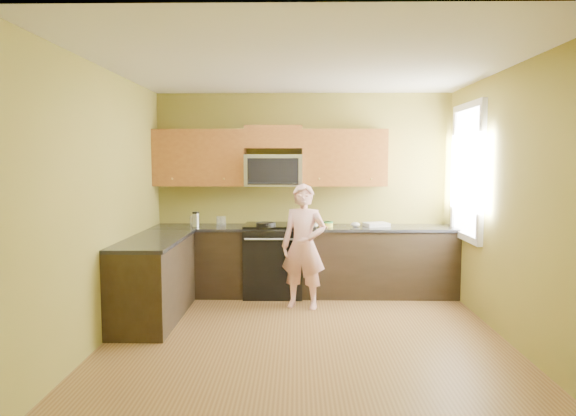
{
  "coord_description": "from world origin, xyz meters",
  "views": [
    {
      "loc": [
        -0.09,
        -5.09,
        1.78
      ],
      "look_at": [
        -0.2,
        1.3,
        1.2
      ],
      "focal_mm": 32.21,
      "sensor_mm": 36.0,
      "label": 1
    }
  ],
  "objects_px": {
    "frying_pan": "(266,227)",
    "travel_mug": "(196,227)",
    "stove": "(273,260)",
    "microwave": "(274,186)",
    "woman": "(304,246)",
    "butter_tub": "(328,227)"
  },
  "relations": [
    {
      "from": "frying_pan",
      "to": "stove",
      "type": "bearing_deg",
      "value": 64.12
    },
    {
      "from": "microwave",
      "to": "woman",
      "type": "relative_size",
      "value": 0.5
    },
    {
      "from": "frying_pan",
      "to": "microwave",
      "type": "bearing_deg",
      "value": 70.11
    },
    {
      "from": "butter_tub",
      "to": "frying_pan",
      "type": "bearing_deg",
      "value": -165.19
    },
    {
      "from": "woman",
      "to": "frying_pan",
      "type": "distance_m",
      "value": 0.62
    },
    {
      "from": "woman",
      "to": "travel_mug",
      "type": "relative_size",
      "value": 7.72
    },
    {
      "from": "stove",
      "to": "butter_tub",
      "type": "xyz_separation_m",
      "value": [
        0.72,
        -0.04,
        0.45
      ]
    },
    {
      "from": "travel_mug",
      "to": "frying_pan",
      "type": "bearing_deg",
      "value": -13.49
    },
    {
      "from": "woman",
      "to": "microwave",
      "type": "bearing_deg",
      "value": 134.1
    },
    {
      "from": "woman",
      "to": "frying_pan",
      "type": "relative_size",
      "value": 3.44
    },
    {
      "from": "stove",
      "to": "travel_mug",
      "type": "bearing_deg",
      "value": -178.7
    },
    {
      "from": "butter_tub",
      "to": "travel_mug",
      "type": "xyz_separation_m",
      "value": [
        -1.75,
        0.01,
        -0.0
      ]
    },
    {
      "from": "microwave",
      "to": "woman",
      "type": "xyz_separation_m",
      "value": [
        0.39,
        -0.71,
        -0.7
      ]
    },
    {
      "from": "stove",
      "to": "frying_pan",
      "type": "xyz_separation_m",
      "value": [
        -0.08,
        -0.25,
        0.47
      ]
    },
    {
      "from": "stove",
      "to": "microwave",
      "type": "xyz_separation_m",
      "value": [
        0.0,
        0.12,
        0.97
      ]
    },
    {
      "from": "stove",
      "to": "microwave",
      "type": "bearing_deg",
      "value": 90.0
    },
    {
      "from": "stove",
      "to": "frying_pan",
      "type": "relative_size",
      "value": 2.17
    },
    {
      "from": "stove",
      "to": "butter_tub",
      "type": "bearing_deg",
      "value": -2.83
    },
    {
      "from": "stove",
      "to": "microwave",
      "type": "height_order",
      "value": "microwave"
    },
    {
      "from": "microwave",
      "to": "frying_pan",
      "type": "height_order",
      "value": "microwave"
    },
    {
      "from": "frying_pan",
      "to": "travel_mug",
      "type": "xyz_separation_m",
      "value": [
        -0.94,
        0.23,
        -0.03
      ]
    },
    {
      "from": "woman",
      "to": "travel_mug",
      "type": "xyz_separation_m",
      "value": [
        -1.42,
        0.57,
        0.17
      ]
    }
  ]
}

